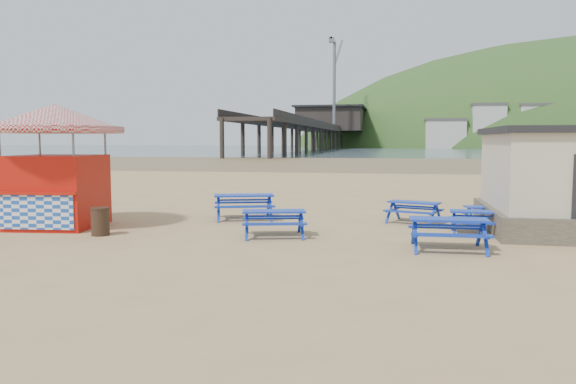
% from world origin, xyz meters
% --- Properties ---
extents(ground, '(400.00, 400.00, 0.00)m').
position_xyz_m(ground, '(0.00, 0.00, 0.00)').
color(ground, tan).
rests_on(ground, ground).
extents(wet_sand, '(400.00, 400.00, 0.00)m').
position_xyz_m(wet_sand, '(0.00, 55.00, 0.00)').
color(wet_sand, olive).
rests_on(wet_sand, ground).
extents(sea, '(400.00, 400.00, 0.00)m').
position_xyz_m(sea, '(0.00, 170.00, 0.01)').
color(sea, '#455663').
rests_on(sea, ground).
extents(picnic_table_blue_a, '(2.46, 2.20, 0.86)m').
position_xyz_m(picnic_table_blue_a, '(-1.19, 1.74, 0.43)').
color(picnic_table_blue_a, '#0631B9').
rests_on(picnic_table_blue_a, ground).
extents(picnic_table_blue_b, '(2.05, 1.85, 0.71)m').
position_xyz_m(picnic_table_blue_b, '(4.65, 1.91, 0.36)').
color(picnic_table_blue_b, '#0631B9').
rests_on(picnic_table_blue_b, ground).
extents(picnic_table_blue_c, '(1.76, 1.52, 0.66)m').
position_xyz_m(picnic_table_blue_c, '(7.01, 1.44, 0.33)').
color(picnic_table_blue_c, '#0631B9').
rests_on(picnic_table_blue_c, ground).
extents(picnic_table_blue_d, '(2.10, 1.84, 0.75)m').
position_xyz_m(picnic_table_blue_d, '(0.59, -1.60, 0.38)').
color(picnic_table_blue_d, '#0631B9').
rests_on(picnic_table_blue_d, ground).
extents(picnic_table_blue_e, '(1.95, 1.59, 0.80)m').
position_xyz_m(picnic_table_blue_e, '(5.33, -2.75, 0.40)').
color(picnic_table_blue_e, '#0631B9').
rests_on(picnic_table_blue_e, ground).
extents(picnic_table_blue_f, '(1.73, 1.42, 0.70)m').
position_xyz_m(picnic_table_blue_f, '(6.45, -0.18, 0.35)').
color(picnic_table_blue_f, '#0631B9').
rests_on(picnic_table_blue_f, ground).
extents(picnic_table_yellow, '(2.31, 1.99, 0.86)m').
position_xyz_m(picnic_table_yellow, '(-7.78, -1.17, 0.43)').
color(picnic_table_yellow, '#B7D21E').
rests_on(picnic_table_yellow, ground).
extents(ice_cream_kiosk, '(4.75, 4.75, 3.89)m').
position_xyz_m(ice_cream_kiosk, '(-6.57, -1.09, 2.45)').
color(ice_cream_kiosk, '#B4130A').
rests_on(ice_cream_kiosk, ground).
extents(litter_bin, '(0.56, 0.56, 0.82)m').
position_xyz_m(litter_bin, '(-4.40, -2.36, 0.41)').
color(litter_bin, '#392619').
rests_on(litter_bin, ground).
extents(pier, '(24.00, 220.00, 39.29)m').
position_xyz_m(pier, '(-17.99, 178.23, 5.46)').
color(pier, black).
rests_on(pier, ground).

